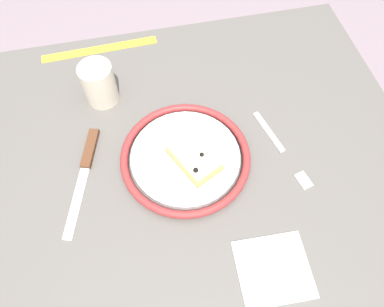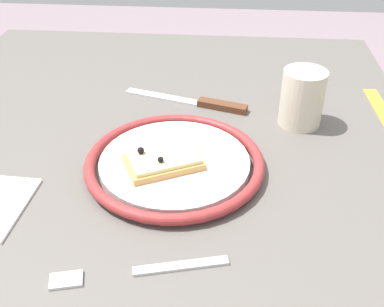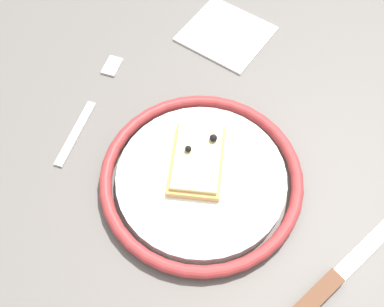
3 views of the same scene
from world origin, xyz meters
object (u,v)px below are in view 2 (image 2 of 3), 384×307
Objects in this scene: fork at (139,271)px; pizza_slice_near at (163,161)px; plate at (175,163)px; knife at (205,103)px; dining_table at (150,191)px; cup at (302,98)px.

pizza_slice_near is at bearing -1.31° from fork.
plate is 1.12× the size of knife.
dining_table is 8.37× the size of pizza_slice_near.
knife is 0.40m from fork.
cup is (0.16, -0.21, 0.02)m from pizza_slice_near.
dining_table is 0.20m from knife.
plate is at bearing -5.25° from fork.
knife is 2.46× the size of cup.
knife is 0.18m from cup.
pizza_slice_near is 1.29× the size of cup.
pizza_slice_near is 0.22m from knife.
dining_table is 0.12m from pizza_slice_near.
plate is at bearing 127.10° from cup.
cup reaches higher than plate.
plate is 1.32× the size of fork.
knife is at bearing 73.53° from cup.
cup is (0.35, -0.21, 0.05)m from fork.
plate is (-0.04, -0.05, 0.09)m from dining_table.
knife is (0.16, -0.08, 0.08)m from dining_table.
fork reaches higher than dining_table.
fork is 0.41m from cup.
plate is 0.02m from pizza_slice_near.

